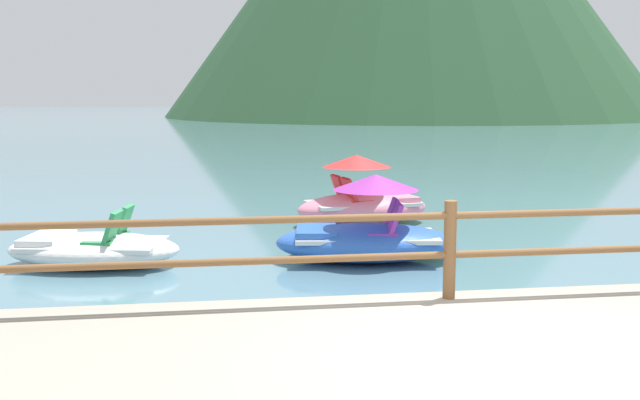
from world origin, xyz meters
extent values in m
plane|color=slate|center=(0.00, 40.00, 0.00)|extent=(200.00, 200.00, 0.00)
cylinder|color=brown|center=(0.00, 1.55, 0.88)|extent=(0.12, 0.12, 0.95)
cylinder|color=brown|center=(0.00, 1.55, 1.21)|extent=(23.80, 0.07, 0.07)
cylinder|color=brown|center=(0.00, 1.55, 0.83)|extent=(23.80, 0.07, 0.07)
ellipsoid|color=white|center=(-3.83, 5.36, 0.22)|extent=(2.59, 1.76, 0.45)
cube|color=silver|center=(-3.83, 5.36, 0.30)|extent=(2.03, 1.43, 0.06)
cube|color=#339956|center=(-3.60, 5.58, 0.37)|extent=(0.47, 0.47, 0.08)
cube|color=#339956|center=(-3.42, 5.55, 0.59)|extent=(0.28, 0.43, 0.43)
cube|color=#339956|center=(-3.70, 5.07, 0.37)|extent=(0.47, 0.47, 0.08)
cube|color=#339956|center=(-3.53, 5.03, 0.59)|extent=(0.28, 0.43, 0.43)
cube|color=white|center=(-4.47, 5.49, 0.36)|extent=(0.70, 1.00, 0.12)
ellipsoid|color=blue|center=(-0.05, 5.07, 0.27)|extent=(2.71, 1.62, 0.53)
cube|color=silver|center=(-0.05, 5.07, 0.36)|extent=(2.12, 1.31, 0.06)
cube|color=purple|center=(0.17, 5.30, 0.43)|extent=(0.45, 0.45, 0.08)
cube|color=purple|center=(0.35, 5.28, 0.65)|extent=(0.26, 0.42, 0.43)
cube|color=purple|center=(0.10, 4.80, 0.43)|extent=(0.45, 0.45, 0.08)
cube|color=purple|center=(0.28, 4.77, 0.65)|extent=(0.26, 0.42, 0.43)
cube|color=blue|center=(-0.75, 5.17, 0.42)|extent=(0.68, 0.96, 0.12)
cone|color=purple|center=(0.07, 5.06, 1.13)|extent=(1.37, 1.37, 0.22)
ellipsoid|color=pink|center=(0.54, 8.12, 0.29)|extent=(2.65, 1.73, 0.58)
cube|color=silver|center=(0.54, 8.12, 0.39)|extent=(2.07, 1.40, 0.06)
cube|color=red|center=(0.40, 7.83, 0.46)|extent=(0.47, 0.47, 0.08)
cube|color=red|center=(0.23, 7.80, 0.68)|extent=(0.28, 0.43, 0.43)
cube|color=red|center=(0.31, 8.35, 0.46)|extent=(0.47, 0.47, 0.08)
cube|color=red|center=(0.13, 8.31, 0.68)|extent=(0.28, 0.43, 0.43)
cube|color=pink|center=(1.20, 8.25, 0.45)|extent=(0.70, 0.99, 0.12)
cone|color=red|center=(0.42, 8.10, 1.16)|extent=(1.44, 1.44, 0.22)
cone|color=#284C2D|center=(9.26, 79.61, 10.40)|extent=(27.81, 27.81, 20.81)
camera|label=1|loc=(-2.33, -5.42, 2.36)|focal=43.32mm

